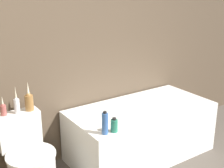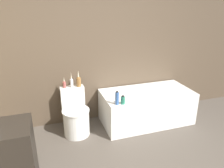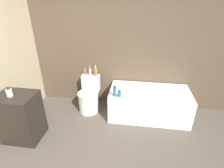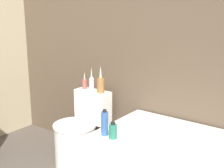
% 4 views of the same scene
% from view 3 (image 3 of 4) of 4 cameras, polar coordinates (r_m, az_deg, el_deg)
% --- Properties ---
extents(wall_back_tiled, '(6.40, 0.06, 2.60)m').
position_cam_3_polar(wall_back_tiled, '(3.65, 0.43, 12.03)').
color(wall_back_tiled, brown).
rests_on(wall_back_tiled, ground_plane).
extents(bathtub, '(1.56, 0.78, 0.57)m').
position_cam_3_polar(bathtub, '(3.63, 11.89, -6.12)').
color(bathtub, white).
rests_on(bathtub, ground).
extents(toilet, '(0.43, 0.58, 0.72)m').
position_cam_3_polar(toilet, '(3.76, -7.50, -4.42)').
color(toilet, white).
rests_on(toilet, ground).
extents(vanity_counter, '(0.61, 0.49, 0.84)m').
position_cam_3_polar(vanity_counter, '(3.34, -27.69, -9.54)').
color(vanity_counter, black).
rests_on(vanity_counter, ground).
extents(soap_bottle_glass, '(0.09, 0.09, 0.14)m').
position_cam_3_polar(soap_bottle_glass, '(3.11, -30.55, -2.39)').
color(soap_bottle_glass, silver).
rests_on(soap_bottle_glass, vanity_counter).
extents(vase_gold, '(0.05, 0.05, 0.18)m').
position_cam_3_polar(vase_gold, '(3.77, -8.74, 3.89)').
color(vase_gold, '#994C47').
rests_on(vase_gold, toilet).
extents(vase_silver, '(0.05, 0.05, 0.26)m').
position_cam_3_polar(vase_silver, '(3.71, -7.14, 4.01)').
color(vase_silver, silver).
rests_on(vase_silver, toilet).
extents(vase_bronze, '(0.08, 0.08, 0.28)m').
position_cam_3_polar(vase_bronze, '(3.69, -5.38, 4.07)').
color(vase_bronze, olive).
rests_on(vase_bronze, toilet).
extents(shampoo_bottle_tall, '(0.06, 0.06, 0.22)m').
position_cam_3_polar(shampoo_bottle_tall, '(3.18, 0.86, -2.44)').
color(shampoo_bottle_tall, '#335999').
rests_on(shampoo_bottle_tall, bathtub).
extents(shampoo_bottle_short, '(0.06, 0.06, 0.14)m').
position_cam_3_polar(shampoo_bottle_short, '(3.18, 2.45, -3.27)').
color(shampoo_bottle_short, '#267259').
rests_on(shampoo_bottle_short, bathtub).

